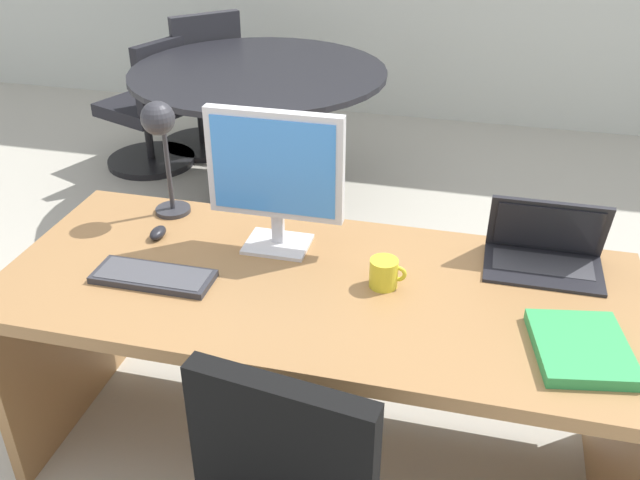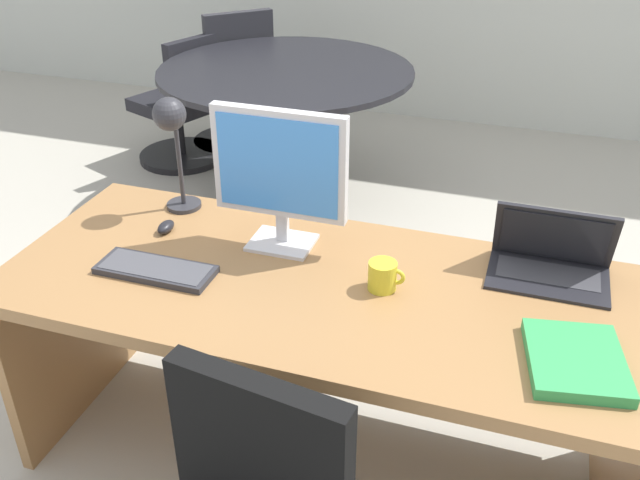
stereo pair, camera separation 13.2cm
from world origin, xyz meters
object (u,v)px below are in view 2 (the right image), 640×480
Objects in this scene: meeting_table at (287,102)px; meeting_chair_near at (184,113)px; desk at (321,325)px; laptop at (551,254)px; meeting_chair_far at (235,94)px; desk_lamp at (172,130)px; mouse at (166,227)px; monitor at (280,170)px; keyboard at (156,270)px; book at (576,361)px; coffee_mug at (383,276)px.

meeting_chair_near is at bearing 158.33° from meeting_table.
meeting_table is at bearing 113.69° from desk.
laptop is 3.02m from meeting_chair_far.
desk is 0.80m from desk_lamp.
monitor is at bearing 6.00° from mouse.
meeting_chair_far is at bearing 133.85° from meeting_table.
keyboard is 1.19m from book.
keyboard is (-0.47, -0.15, 0.20)m from desk.
meeting_chair_near is (-1.04, 2.02, -0.42)m from mouse.
laptop is 1.21m from mouse.
laptop reaches higher than meeting_chair_near.
desk is 0.73m from laptop.
desk is 4.17× the size of monitor.
laptop is 1.10× the size of book.
monitor is 0.84m from laptop.
book is at bearing -12.40° from mouse.
desk is at bearing -35.90° from monitor.
laptop is 4.39× the size of mouse.
desk_lamp reaches higher than book.
meeting_chair_far reaches higher than book.
meeting_table is at bearing 97.25° from mouse.
monitor is 1.30× the size of laptop.
laptop is 3.22× the size of coffee_mug.
meeting_chair_far reaches higher than mouse.
meeting_chair_far is at bearing 123.10° from coffee_mug.
laptop reaches higher than coffee_mug.
mouse is (-0.09, 0.23, 0.01)m from keyboard.
book is 2.48m from meeting_table.
meeting_chair_far is at bearing 55.04° from meeting_chair_near.
desk_lamp is 1.41m from book.
meeting_chair_near is at bearing 125.98° from monitor.
book is at bearing -18.84° from coffee_mug.
desk_lamp is 0.49× the size of meeting_chair_near.
laptop is 0.97× the size of keyboard.
coffee_mug reaches higher than keyboard.
laptop is at bearing 6.58° from mouse.
laptop is at bearing 19.03° from desk.
desk is 0.50m from monitor.
laptop is 0.37× the size of meeting_chair_far.
keyboard is at bearing -63.17° from meeting_chair_near.
keyboard is 2.74m from meeting_chair_far.
monitor reaches higher than book.
desk_lamp reaches higher than meeting_table.
meeting_chair_near reaches higher than coffee_mug.
book is at bearing -18.32° from desk_lamp.
keyboard is 4.51× the size of mouse.
book reaches higher than desk.
monitor is at bearing -69.81° from meeting_table.
laptop is at bearing -47.51° from meeting_table.
coffee_mug reaches higher than book.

